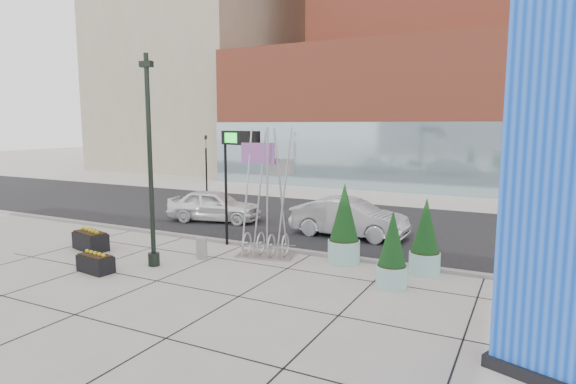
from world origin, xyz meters
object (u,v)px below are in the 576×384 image
at_px(public_art_sculpture, 266,223).
at_px(concrete_bollard, 202,248).
at_px(car_white_west, 214,206).
at_px(car_silver_mid, 349,218).
at_px(lamp_post, 151,182).
at_px(overhead_street_sign, 242,148).

distance_m(public_art_sculpture, concrete_bollard, 2.49).
height_order(car_white_west, car_silver_mid, car_silver_mid).
bearing_deg(lamp_post, car_silver_mid, 57.71).
relative_size(lamp_post, concrete_bollard, 9.19).
height_order(overhead_street_sign, car_white_west, overhead_street_sign).
distance_m(lamp_post, car_silver_mid, 8.65).
xyz_separation_m(lamp_post, car_silver_mid, (4.48, 7.09, -2.08)).
bearing_deg(public_art_sculpture, car_silver_mid, 58.75).
height_order(public_art_sculpture, concrete_bollard, public_art_sculpture).
height_order(public_art_sculpture, overhead_street_sign, public_art_sculpture).
xyz_separation_m(lamp_post, car_white_west, (-2.66, 7.22, -2.12)).
height_order(lamp_post, car_white_west, lamp_post).
bearing_deg(lamp_post, public_art_sculpture, 44.00).
distance_m(lamp_post, public_art_sculpture, 4.32).
relative_size(public_art_sculpture, overhead_street_sign, 1.03).
bearing_deg(lamp_post, concrete_bollard, 58.69).
distance_m(concrete_bollard, car_silver_mid, 6.67).
relative_size(lamp_post, overhead_street_sign, 1.55).
height_order(lamp_post, concrete_bollard, lamp_post).
xyz_separation_m(public_art_sculpture, concrete_bollard, (-1.96, -1.28, -0.85)).
bearing_deg(concrete_bollard, public_art_sculpture, 33.18).
relative_size(car_white_west, car_silver_mid, 0.93).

